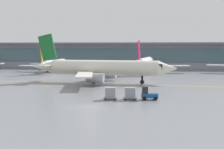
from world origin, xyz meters
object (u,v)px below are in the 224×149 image
object	(u,v)px
gate_airplane_2	(145,63)
cargo_dolly_lead	(130,93)
taxiing_regional_jet	(103,68)
baggage_tug	(148,94)
cargo_dolly_trailing	(110,93)
gate_airplane_1	(54,64)

from	to	relation	value
gate_airplane_2	cargo_dolly_lead	xyz separation A→B (m)	(1.39, -57.03, -1.97)
taxiing_regional_jet	baggage_tug	distance (m)	26.22
taxiing_regional_jet	baggage_tug	world-z (taller)	taxiing_regional_jet
taxiing_regional_jet	baggage_tug	xyz separation A→B (m)	(11.54, -23.41, -2.49)
gate_airplane_2	cargo_dolly_trailing	distance (m)	57.50
baggage_tug	cargo_dolly_lead	size ratio (longest dim) A/B	1.20
gate_airplane_1	cargo_dolly_trailing	size ratio (longest dim) A/B	11.17
cargo_dolly_lead	gate_airplane_2	bearing A→B (deg)	83.77
taxiing_regional_jet	cargo_dolly_trailing	xyz separation A→B (m)	(5.66, -24.20, -2.33)
gate_airplane_1	cargo_dolly_trailing	xyz separation A→B (m)	(27.33, -55.14, -1.50)
cargo_dolly_lead	baggage_tug	bearing A→B (deg)	-0.00
gate_airplane_1	cargo_dolly_lead	xyz separation A→B (m)	(30.38, -54.73, -1.50)
gate_airplane_1	cargo_dolly_trailing	bearing A→B (deg)	-152.92
gate_airplane_1	gate_airplane_2	distance (m)	29.09
gate_airplane_1	taxiing_regional_jet	bearing A→B (deg)	-144.29
cargo_dolly_lead	cargo_dolly_trailing	xyz separation A→B (m)	(-3.05, -0.41, 0.00)
taxiing_regional_jet	gate_airplane_2	bearing A→B (deg)	81.84
gate_airplane_2	taxiing_regional_jet	xyz separation A→B (m)	(-7.33, -33.25, 0.36)
gate_airplane_1	taxiing_regional_jet	distance (m)	37.78
gate_airplane_1	gate_airplane_2	world-z (taller)	gate_airplane_2
cargo_dolly_trailing	gate_airplane_2	bearing A→B (deg)	80.72
gate_airplane_2	taxiing_regional_jet	distance (m)	34.05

